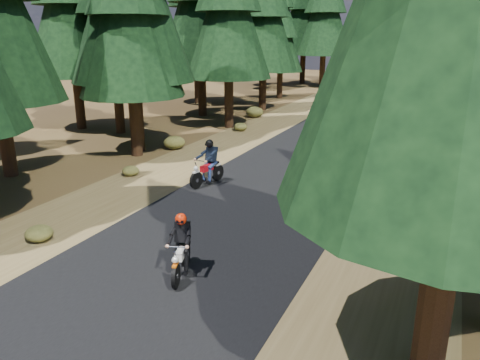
# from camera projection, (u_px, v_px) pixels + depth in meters

# --- Properties ---
(ground) EXTENTS (120.00, 120.00, 0.00)m
(ground) POSITION_uv_depth(u_px,v_px,m) (218.00, 232.00, 13.01)
(ground) COLOR #412C17
(ground) RESTS_ON ground
(road) EXTENTS (6.00, 100.00, 0.01)m
(road) POSITION_uv_depth(u_px,v_px,m) (279.00, 182.00, 17.35)
(road) COLOR black
(road) RESTS_ON ground
(shoulder_l) EXTENTS (3.20, 100.00, 0.01)m
(shoulder_l) POSITION_uv_depth(u_px,v_px,m) (173.00, 168.00, 19.17)
(shoulder_l) COLOR brown
(shoulder_l) RESTS_ON ground
(shoulder_r) EXTENTS (3.20, 100.00, 0.01)m
(shoulder_r) POSITION_uv_depth(u_px,v_px,m) (409.00, 200.00, 15.53)
(shoulder_r) COLOR brown
(shoulder_r) RESTS_ON ground
(understory_shrubs) EXTENTS (14.43, 27.97, 0.69)m
(understory_shrubs) POSITION_uv_depth(u_px,v_px,m) (273.00, 161.00, 19.19)
(understory_shrubs) COLOR #474C1E
(understory_shrubs) RESTS_ON ground
(rider_lead) EXTENTS (0.98, 1.70, 1.46)m
(rider_lead) POSITION_uv_depth(u_px,v_px,m) (181.00, 256.00, 10.54)
(rider_lead) COLOR silver
(rider_lead) RESTS_ON road
(rider_follow) EXTENTS (0.93, 1.92, 1.64)m
(rider_follow) POSITION_uv_depth(u_px,v_px,m) (207.00, 170.00, 16.95)
(rider_follow) COLOR #9D0A12
(rider_follow) RESTS_ON road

